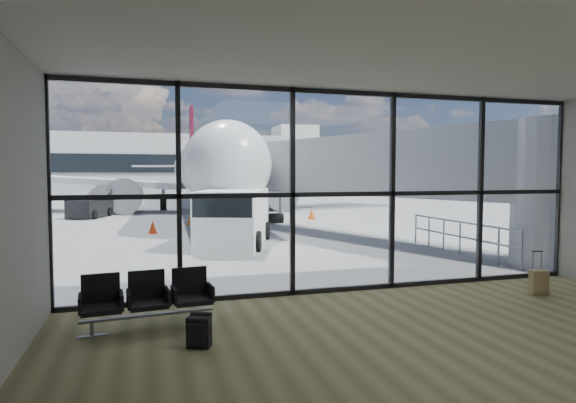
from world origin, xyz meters
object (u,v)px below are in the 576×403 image
seating_row (148,297)px  belt_loader (91,207)px  backpack (199,332)px  service_van (234,217)px  airliner (202,169)px  suitcase (539,282)px

seating_row → belt_loader: bearing=92.6°
backpack → service_van: service_van is taller
backpack → service_van: 10.52m
airliner → suitcase: bearing=-79.2°
service_van → suitcase: bearing=-40.8°
backpack → suitcase: suitcase is taller
backpack → airliner: airliner is taller
seating_row → belt_loader: belt_loader is taller
seating_row → suitcase: bearing=-6.1°
airliner → belt_loader: airliner is taller
seating_row → airliner: 28.82m
backpack → belt_loader: 24.41m
seating_row → backpack: (0.74, -1.22, -0.29)m
backpack → airliner: size_ratio=0.01×
service_van → belt_loader: service_van is taller
suitcase → service_van: 10.48m
backpack → belt_loader: belt_loader is taller
airliner → belt_loader: bearing=-140.2°
service_van → backpack: bearing=-83.2°
backpack → belt_loader: size_ratio=0.12×
seating_row → suitcase: (8.23, -0.09, -0.25)m
service_van → belt_loader: (-6.36, 13.84, -0.41)m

